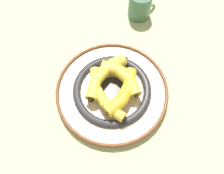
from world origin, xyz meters
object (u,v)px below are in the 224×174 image
Objects in this scene: banana_d at (103,94)px; coffee_mug at (141,4)px; banana_b at (123,77)px; banana_a at (123,94)px; banana_c at (104,74)px; decorative_bowl at (112,90)px.

coffee_mug reaches higher than banana_d.
banana_a is at bearing 132.29° from banana_b.
banana_a is 0.05m from banana_b.
banana_c is 0.06m from banana_d.
banana_c reaches higher than decorative_bowl.
banana_b reaches higher than decorative_bowl.
coffee_mug reaches higher than banana_c.
banana_a is 0.36m from coffee_mug.
banana_d is at bearing 117.37° from banana_a.
banana_d is at bearing 32.53° from banana_c.
banana_d reaches higher than decorative_bowl.
decorative_bowl is 0.06m from banana_a.
coffee_mug is (0.14, 0.29, -0.01)m from banana_c.
decorative_bowl is 2.16× the size of banana_c.
coffee_mug reaches higher than banana_a.
banana_c is at bearing 68.02° from banana_a.
banana_b is 0.06m from banana_c.
decorative_bowl is 0.06m from banana_c.
decorative_bowl is 0.35m from coffee_mug.
banana_a is 1.02× the size of banana_c.
decorative_bowl is 1.88× the size of banana_d.
banana_c is 0.32m from coffee_mug.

